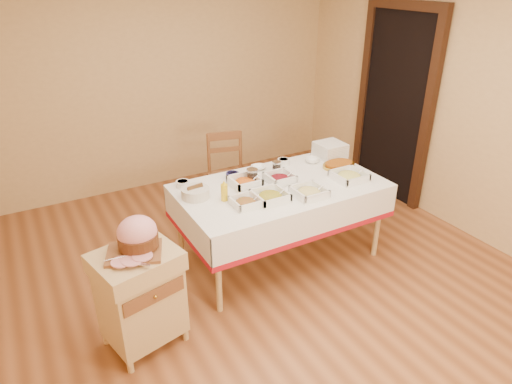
% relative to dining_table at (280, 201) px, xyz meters
% --- Properties ---
extents(room_shell, '(5.00, 5.00, 5.00)m').
position_rel_dining_table_xyz_m(room_shell, '(-0.30, -0.30, 0.70)').
color(room_shell, brown).
rests_on(room_shell, ground).
extents(doorway, '(0.09, 1.10, 2.20)m').
position_rel_dining_table_xyz_m(doorway, '(1.90, 0.60, 0.51)').
color(doorway, black).
rests_on(doorway, ground).
extents(dining_table, '(1.82, 1.02, 0.76)m').
position_rel_dining_table_xyz_m(dining_table, '(0.00, 0.00, 0.00)').
color(dining_table, tan).
rests_on(dining_table, ground).
extents(butcher_cart, '(0.64, 0.57, 0.77)m').
position_rel_dining_table_xyz_m(butcher_cart, '(-1.44, -0.46, -0.16)').
color(butcher_cart, tan).
rests_on(butcher_cart, ground).
extents(dining_chair, '(0.49, 0.48, 0.92)m').
position_rel_dining_table_xyz_m(dining_chair, '(-0.04, 1.01, -0.13)').
color(dining_chair, brown).
rests_on(dining_chair, ground).
extents(ham_on_board, '(0.38, 0.36, 0.25)m').
position_rel_dining_table_xyz_m(ham_on_board, '(-1.40, -0.43, 0.28)').
color(ham_on_board, brown).
rests_on(ham_on_board, butcher_cart).
extents(serving_dish_a, '(0.22, 0.22, 0.10)m').
position_rel_dining_table_xyz_m(serving_dish_a, '(-0.45, -0.19, 0.19)').
color(serving_dish_a, white).
rests_on(serving_dish_a, dining_table).
extents(serving_dish_b, '(0.27, 0.27, 0.11)m').
position_rel_dining_table_xyz_m(serving_dish_b, '(-0.23, -0.20, 0.20)').
color(serving_dish_b, white).
rests_on(serving_dish_b, dining_table).
extents(serving_dish_c, '(0.26, 0.26, 0.11)m').
position_rel_dining_table_xyz_m(serving_dish_c, '(0.10, -0.30, 0.20)').
color(serving_dish_c, white).
rests_on(serving_dish_c, dining_table).
extents(serving_dish_d, '(0.28, 0.28, 0.10)m').
position_rel_dining_table_xyz_m(serving_dish_d, '(0.61, -0.20, 0.20)').
color(serving_dish_d, white).
rests_on(serving_dish_d, dining_table).
extents(serving_dish_e, '(0.26, 0.25, 0.12)m').
position_rel_dining_table_xyz_m(serving_dish_e, '(-0.28, 0.14, 0.20)').
color(serving_dish_e, white).
rests_on(serving_dish_e, dining_table).
extents(serving_dish_f, '(0.25, 0.24, 0.11)m').
position_rel_dining_table_xyz_m(serving_dish_f, '(0.03, 0.06, 0.20)').
color(serving_dish_f, white).
rests_on(serving_dish_f, dining_table).
extents(small_bowl_left, '(0.12, 0.12, 0.05)m').
position_rel_dining_table_xyz_m(small_bowl_left, '(-0.77, 0.39, 0.19)').
color(small_bowl_left, white).
rests_on(small_bowl_left, dining_table).
extents(small_bowl_mid, '(0.12, 0.12, 0.05)m').
position_rel_dining_table_xyz_m(small_bowl_mid, '(-0.30, 0.35, 0.19)').
color(small_bowl_mid, navy).
rests_on(small_bowl_mid, dining_table).
extents(small_bowl_right, '(0.11, 0.11, 0.06)m').
position_rel_dining_table_xyz_m(small_bowl_right, '(0.27, 0.39, 0.19)').
color(small_bowl_right, white).
rests_on(small_bowl_right, dining_table).
extents(bowl_white_imported, '(0.16, 0.16, 0.03)m').
position_rel_dining_table_xyz_m(bowl_white_imported, '(0.01, 0.41, 0.18)').
color(bowl_white_imported, white).
rests_on(bowl_white_imported, dining_table).
extents(bowl_small_imported, '(0.17, 0.17, 0.04)m').
position_rel_dining_table_xyz_m(bowl_small_imported, '(0.55, 0.29, 0.18)').
color(bowl_small_imported, white).
rests_on(bowl_small_imported, dining_table).
extents(preserve_jar_left, '(0.10, 0.10, 0.13)m').
position_rel_dining_table_xyz_m(preserve_jar_left, '(-0.19, 0.17, 0.22)').
color(preserve_jar_left, silver).
rests_on(preserve_jar_left, dining_table).
extents(preserve_jar_right, '(0.08, 0.08, 0.11)m').
position_rel_dining_table_xyz_m(preserve_jar_right, '(0.12, 0.26, 0.21)').
color(preserve_jar_right, silver).
rests_on(preserve_jar_right, dining_table).
extents(mustard_bottle, '(0.06, 0.06, 0.18)m').
position_rel_dining_table_xyz_m(mustard_bottle, '(-0.56, -0.02, 0.24)').
color(mustard_bottle, gold).
rests_on(mustard_bottle, dining_table).
extents(bread_basket, '(0.24, 0.24, 0.10)m').
position_rel_dining_table_xyz_m(bread_basket, '(-0.75, 0.14, 0.21)').
color(bread_basket, silver).
rests_on(bread_basket, dining_table).
extents(plate_stack, '(0.27, 0.27, 0.15)m').
position_rel_dining_table_xyz_m(plate_stack, '(0.80, 0.33, 0.24)').
color(plate_stack, white).
rests_on(plate_stack, dining_table).
extents(brass_platter, '(0.34, 0.24, 0.04)m').
position_rel_dining_table_xyz_m(brass_platter, '(0.71, 0.08, 0.18)').
color(brass_platter, gold).
rests_on(brass_platter, dining_table).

